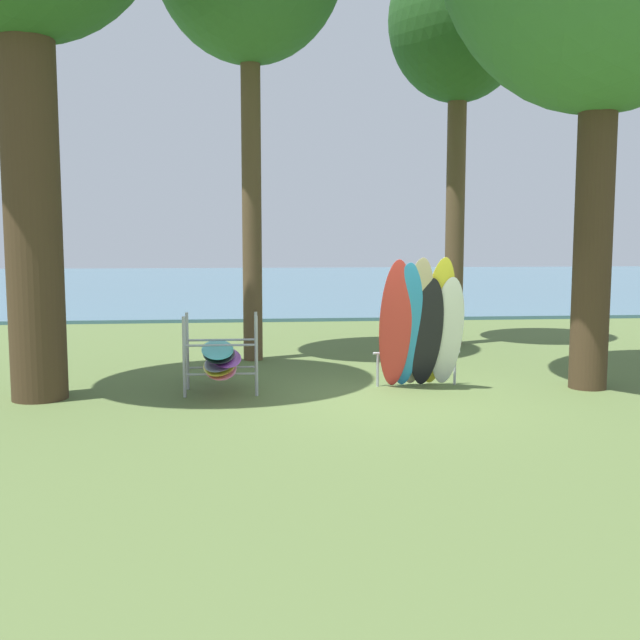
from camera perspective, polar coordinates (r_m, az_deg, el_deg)
ground_plane at (r=11.49m, az=5.98°, el=-5.99°), size 80.00×80.00×0.00m
lake_water at (r=39.60m, az=-2.15°, el=2.88°), size 80.00×36.00×0.10m
tree_mid_behind at (r=17.88m, az=10.56°, el=21.26°), size 3.11×3.11×9.00m
leaning_board_pile at (r=12.06m, az=7.72°, el=-0.55°), size 1.47×0.99×2.15m
board_storage_rack at (r=11.86m, az=-7.60°, el=-2.91°), size 1.15×2.13×1.25m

